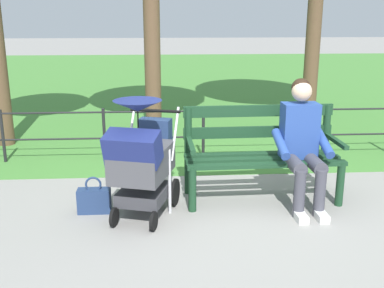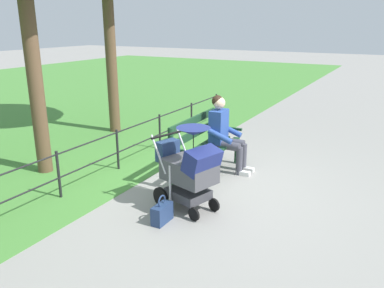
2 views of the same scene
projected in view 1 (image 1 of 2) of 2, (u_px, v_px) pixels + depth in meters
name	position (u px, v px, depth m)	size (l,w,h in m)	color
ground_plane	(215.00, 201.00, 4.91)	(60.00, 60.00, 0.00)	gray
grass_lawn	(181.00, 80.00, 13.35)	(40.00, 16.00, 0.01)	#478438
park_bench	(261.00, 149.00, 4.90)	(1.62, 0.65, 0.96)	#193D23
person_on_bench	(302.00, 140.00, 4.67)	(0.54, 0.74, 1.28)	#42424C
stroller	(142.00, 158.00, 4.40)	(0.72, 0.98, 1.15)	black
handbag	(94.00, 200.00, 4.61)	(0.32, 0.14, 0.37)	navy
park_fence	(224.00, 128.00, 6.24)	(7.83, 0.04, 0.70)	black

